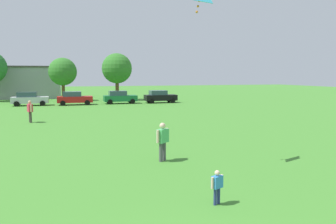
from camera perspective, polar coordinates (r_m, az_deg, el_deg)
ground_plane at (r=34.84m, az=-13.65°, el=-0.04°), size 160.00×160.00×0.00m
child_kite_flyer at (r=10.02m, az=8.37°, el=-12.09°), size 0.45×0.30×1.02m
adult_bystander at (r=14.62m, az=-0.94°, el=-4.53°), size 0.66×0.59×1.70m
bystander_midfield at (r=28.59m, az=-22.48°, el=0.40°), size 0.49×0.80×1.76m
parked_car_silver_0 at (r=44.54m, az=-22.57°, el=2.11°), size 4.30×2.02×1.68m
parked_car_red_1 at (r=43.75m, az=-15.72°, el=2.29°), size 4.30×2.02×1.68m
parked_car_green_2 at (r=44.54m, az=-8.25°, el=2.53°), size 4.30×2.02×1.68m
parked_car_black_3 at (r=45.33m, az=-1.38°, el=2.66°), size 4.30×2.02×1.68m
tree_right at (r=50.96m, az=-17.53°, el=6.56°), size 4.01×4.01×6.25m
tree_far_right at (r=50.79m, az=-8.72°, el=7.34°), size 4.48×4.48×6.98m
house_left at (r=60.49m, az=-23.60°, el=4.71°), size 12.42×8.86×5.18m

